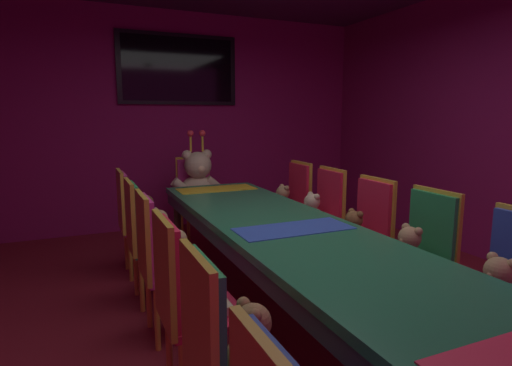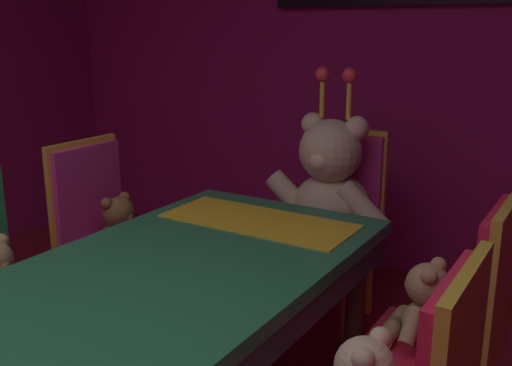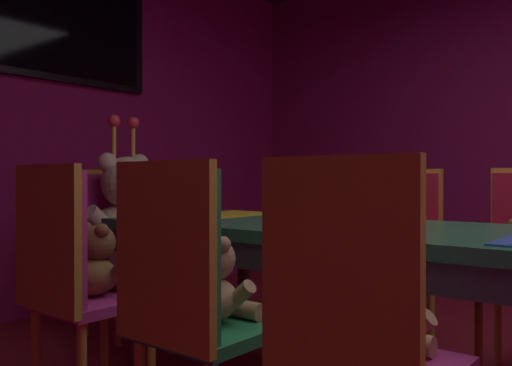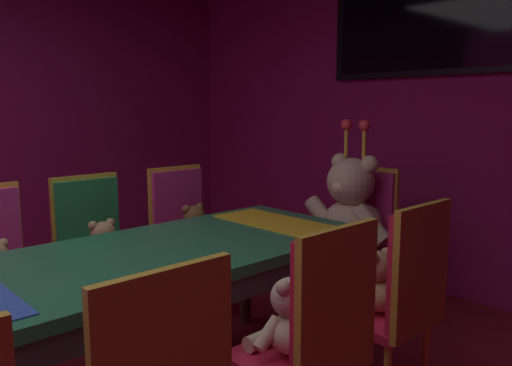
% 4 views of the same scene
% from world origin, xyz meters
% --- Properties ---
extents(wall_back, '(5.20, 0.12, 2.80)m').
position_xyz_m(wall_back, '(0.00, 3.20, 1.40)').
color(wall_back, '#8C1959').
rests_on(wall_back, ground_plane).
extents(chair_left_4, '(0.42, 0.41, 0.98)m').
position_xyz_m(chair_left_4, '(-0.84, 0.91, 0.60)').
color(chair_left_4, '#268C4C').
rests_on(chair_left_4, ground_plane).
extents(teddy_left_4, '(0.24, 0.31, 0.29)m').
position_xyz_m(teddy_left_4, '(-0.70, 0.91, 0.58)').
color(teddy_left_4, tan).
rests_on(teddy_left_4, chair_left_4).
extents(chair_left_5, '(0.42, 0.41, 0.98)m').
position_xyz_m(chair_left_5, '(-0.85, 1.56, 0.60)').
color(chair_left_5, '#CC338C').
rests_on(chair_left_5, ground_plane).
extents(teddy_left_5, '(0.24, 0.31, 0.30)m').
position_xyz_m(teddy_left_5, '(-0.70, 1.56, 0.58)').
color(teddy_left_5, brown).
rests_on(teddy_left_5, chair_left_5).
extents(chair_right_4, '(0.42, 0.41, 0.98)m').
position_xyz_m(chair_right_4, '(0.85, 0.95, 0.60)').
color(chair_right_4, red).
rests_on(chair_right_4, ground_plane).
extents(teddy_right_4, '(0.25, 0.32, 0.30)m').
position_xyz_m(teddy_right_4, '(0.71, 0.95, 0.59)').
color(teddy_right_4, beige).
rests_on(teddy_right_4, chair_right_4).
extents(chair_right_5, '(0.42, 0.41, 0.98)m').
position_xyz_m(chair_right_5, '(0.84, 1.53, 0.60)').
color(chair_right_5, red).
rests_on(chair_right_5, ground_plane).
extents(teddy_right_5, '(0.24, 0.31, 0.29)m').
position_xyz_m(teddy_right_5, '(0.70, 1.53, 0.58)').
color(teddy_right_5, tan).
rests_on(teddy_right_5, chair_right_5).
extents(throne_chair, '(0.41, 0.42, 0.98)m').
position_xyz_m(throne_chair, '(0.00, 2.44, 0.60)').
color(throne_chair, '#CC338C').
rests_on(throne_chair, ground_plane).
extents(king_teddy_bear, '(0.66, 0.51, 0.85)m').
position_xyz_m(king_teddy_bear, '(0.00, 2.27, 0.73)').
color(king_teddy_bear, beige).
rests_on(king_teddy_bear, throne_chair).
extents(wall_tv, '(1.53, 0.06, 0.89)m').
position_xyz_m(wall_tv, '(0.00, 3.11, 2.05)').
color(wall_tv, black).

